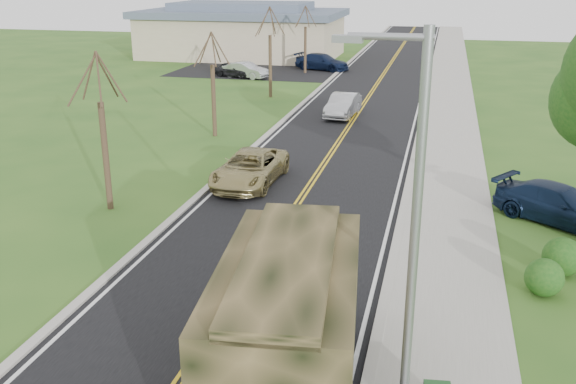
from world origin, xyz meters
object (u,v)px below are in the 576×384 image
(military_truck, at_px, (292,312))
(pickup_navy, at_px, (559,205))
(sedan_silver, at_px, (343,105))
(suv_champagne, at_px, (250,168))

(military_truck, distance_m, pickup_navy, 14.33)
(military_truck, xyz_separation_m, pickup_navy, (7.17, 12.33, -1.43))
(pickup_navy, bearing_deg, military_truck, -175.96)
(sedan_silver, relative_size, pickup_navy, 0.91)
(military_truck, height_order, sedan_silver, military_truck)
(military_truck, xyz_separation_m, suv_champagne, (-5.18, 13.99, -1.41))
(sedan_silver, xyz_separation_m, pickup_navy, (10.56, -16.11, -0.02))
(suv_champagne, bearing_deg, pickup_navy, -5.71)
(military_truck, relative_size, suv_champagne, 1.50)
(military_truck, distance_m, suv_champagne, 14.98)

